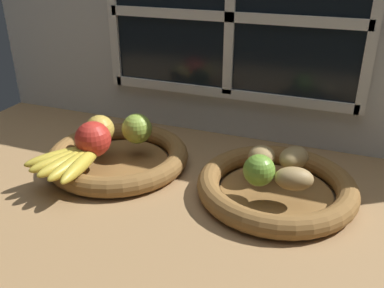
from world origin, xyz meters
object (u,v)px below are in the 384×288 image
at_px(potato_oblong, 262,156).
at_px(lime_near, 259,170).
at_px(apple_red_front, 93,139).
at_px(apple_golden_left, 100,129).
at_px(potato_back, 294,158).
at_px(apple_green_back, 137,129).
at_px(fruit_bowl_left, 118,157).
at_px(potato_small, 294,179).
at_px(banana_bunch_front, 72,160).
at_px(fruit_bowl_right, 276,187).

xyz_separation_m(potato_oblong, lime_near, (0.01, -0.08, 0.01)).
xyz_separation_m(apple_red_front, apple_golden_left, (-0.02, 0.06, -0.01)).
bearing_deg(potato_back, apple_green_back, -178.50).
bearing_deg(lime_near, apple_golden_left, 172.36).
bearing_deg(fruit_bowl_left, potato_small, -5.12).
bearing_deg(fruit_bowl_left, lime_near, -7.38).
height_order(banana_bunch_front, lime_near, lime_near).
bearing_deg(potato_small, lime_near, -173.33).
height_order(fruit_bowl_right, potato_back, potato_back).
relative_size(fruit_bowl_right, apple_golden_left, 4.81).
relative_size(fruit_bowl_right, lime_near, 5.24).
height_order(apple_green_back, potato_oblong, apple_green_back).
height_order(apple_green_back, banana_bunch_front, apple_green_back).
bearing_deg(potato_small, potato_oblong, 138.58).
bearing_deg(potato_oblong, potato_small, -41.42).
bearing_deg(potato_back, lime_near, -118.98).
bearing_deg(fruit_bowl_left, apple_green_back, 52.34).
distance_m(fruit_bowl_right, apple_red_front, 0.40).
height_order(fruit_bowl_right, potato_oblong, potato_oblong).
relative_size(banana_bunch_front, potato_small, 2.36).
relative_size(apple_green_back, potato_back, 0.97).
height_order(potato_back, lime_near, lime_near).
xyz_separation_m(banana_bunch_front, lime_near, (0.38, 0.07, 0.02)).
relative_size(banana_bunch_front, potato_oblong, 2.84).
distance_m(potato_back, potato_small, 0.09).
distance_m(fruit_bowl_left, potato_oblong, 0.33).
distance_m(apple_golden_left, potato_back, 0.44).
bearing_deg(banana_bunch_front, potato_oblong, 21.67).
distance_m(fruit_bowl_left, fruit_bowl_right, 0.37).
bearing_deg(potato_back, apple_golden_left, -174.57).
distance_m(apple_golden_left, lime_near, 0.39).
bearing_deg(banana_bunch_front, fruit_bowl_right, 15.65).
relative_size(banana_bunch_front, lime_near, 2.82).
bearing_deg(potato_back, banana_bunch_front, -159.14).
distance_m(apple_golden_left, banana_bunch_front, 0.12).
distance_m(apple_green_back, potato_oblong, 0.30).
height_order(apple_golden_left, potato_small, apple_golden_left).
height_order(fruit_bowl_left, apple_green_back, apple_green_back).
distance_m(fruit_bowl_right, potato_oblong, 0.07).
bearing_deg(potato_small, potato_back, 98.97).
xyz_separation_m(potato_oblong, potato_small, (0.08, -0.07, -0.00)).
xyz_separation_m(banana_bunch_front, potato_back, (0.43, 0.16, 0.01)).
bearing_deg(fruit_bowl_left, apple_red_front, -115.41).
relative_size(fruit_bowl_left, potato_small, 4.42).
height_order(apple_red_front, apple_green_back, apple_red_front).
bearing_deg(potato_oblong, lime_near, -81.35).
bearing_deg(fruit_bowl_right, apple_green_back, 173.16).
relative_size(fruit_bowl_left, apple_red_front, 4.15).
relative_size(apple_red_front, potato_back, 1.08).
height_order(fruit_bowl_right, apple_green_back, apple_green_back).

